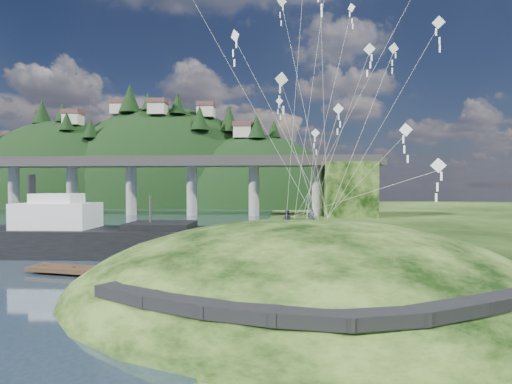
{
  "coord_description": "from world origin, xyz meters",
  "views": [
    {
      "loc": [
        6.38,
        -27.91,
        7.59
      ],
      "look_at": [
        4.0,
        6.0,
        7.0
      ],
      "focal_mm": 28.0,
      "sensor_mm": 36.0,
      "label": 1
    }
  ],
  "objects": [
    {
      "name": "ground",
      "position": [
        0.0,
        0.0,
        0.0
      ],
      "size": [
        320.0,
        320.0,
        0.0
      ],
      "primitive_type": "plane",
      "color": "black",
      "rests_on": "ground"
    },
    {
      "name": "footpath",
      "position": [
        7.46,
        -9.74,
        2.08
      ],
      "size": [
        22.29,
        5.84,
        0.83
      ],
      "color": "black",
      "rests_on": "ground"
    },
    {
      "name": "wooden_dock",
      "position": [
        -8.44,
        4.06,
        0.44
      ],
      "size": [
        14.24,
        4.7,
        1.01
      ],
      "color": "#342115",
      "rests_on": "ground"
    },
    {
      "name": "work_barge",
      "position": [
        -15.05,
        13.47,
        2.18
      ],
      "size": [
        25.05,
        7.38,
        8.71
      ],
      "color": "black",
      "rests_on": "ground"
    },
    {
      "name": "grass_hill",
      "position": [
        8.0,
        2.0,
        -1.5
      ],
      "size": [
        36.0,
        32.0,
        13.0
      ],
      "color": "black",
      "rests_on": "ground"
    },
    {
      "name": "kite_swarm",
      "position": [
        9.38,
        -0.11,
        17.79
      ],
      "size": [
        18.96,
        17.68,
        20.66
      ],
      "color": "white",
      "rests_on": "ground"
    },
    {
      "name": "bridge",
      "position": [
        -26.46,
        70.07,
        9.7
      ],
      "size": [
        160.0,
        11.0,
        15.0
      ],
      "color": "#2D2B2B",
      "rests_on": "ground"
    },
    {
      "name": "kite_flyers",
      "position": [
        7.3,
        2.36,
        5.78
      ],
      "size": [
        2.6,
        0.84,
        1.68
      ],
      "color": "#2A2B38",
      "rests_on": "ground"
    },
    {
      "name": "far_ridge",
      "position": [
        -43.58,
        122.17,
        -7.44
      ],
      "size": [
        153.0,
        70.0,
        94.5
      ],
      "color": "black",
      "rests_on": "ground"
    }
  ]
}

